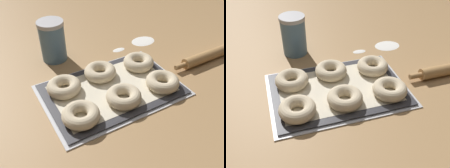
% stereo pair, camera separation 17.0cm
% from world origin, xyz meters
% --- Properties ---
extents(ground_plane, '(2.80, 2.80, 0.00)m').
position_xyz_m(ground_plane, '(0.00, 0.00, 0.00)').
color(ground_plane, '#A87F51').
extents(baking_tray, '(0.50, 0.34, 0.01)m').
position_xyz_m(baking_tray, '(-0.02, -0.02, 0.00)').
color(baking_tray, silver).
rests_on(baking_tray, ground_plane).
extents(baking_mat, '(0.48, 0.32, 0.00)m').
position_xyz_m(baking_mat, '(-0.02, -0.02, 0.01)').
color(baking_mat, '#333338').
rests_on(baking_mat, baking_tray).
extents(bagel_front_left, '(0.12, 0.12, 0.04)m').
position_xyz_m(bagel_front_left, '(-0.18, -0.11, 0.03)').
color(bagel_front_left, beige).
rests_on(bagel_front_left, baking_mat).
extents(bagel_front_center, '(0.12, 0.12, 0.04)m').
position_xyz_m(bagel_front_center, '(-0.02, -0.10, 0.03)').
color(bagel_front_center, beige).
rests_on(bagel_front_center, baking_mat).
extents(bagel_front_right, '(0.12, 0.12, 0.04)m').
position_xyz_m(bagel_front_right, '(0.15, -0.10, 0.03)').
color(bagel_front_right, beige).
rests_on(bagel_front_right, baking_mat).
extents(bagel_back_left, '(0.12, 0.12, 0.04)m').
position_xyz_m(bagel_back_left, '(-0.17, 0.05, 0.03)').
color(bagel_back_left, beige).
rests_on(bagel_back_left, baking_mat).
extents(bagel_back_center, '(0.12, 0.12, 0.04)m').
position_xyz_m(bagel_back_center, '(-0.02, 0.07, 0.03)').
color(bagel_back_center, beige).
rests_on(bagel_back_center, baking_mat).
extents(bagel_back_right, '(0.12, 0.12, 0.04)m').
position_xyz_m(bagel_back_right, '(0.15, 0.05, 0.03)').
color(bagel_back_right, beige).
rests_on(bagel_back_right, baking_mat).
extents(flour_canister, '(0.11, 0.11, 0.17)m').
position_xyz_m(flour_canister, '(-0.12, 0.29, 0.09)').
color(flour_canister, slate).
rests_on(flour_canister, ground_plane).
extents(flour_patch_near, '(0.12, 0.09, 0.00)m').
position_xyz_m(flour_patch_near, '(0.30, 0.23, 0.00)').
color(flour_patch_near, white).
rests_on(flour_patch_near, ground_plane).
extents(flour_patch_far, '(0.06, 0.03, 0.00)m').
position_xyz_m(flour_patch_far, '(0.16, 0.22, 0.00)').
color(flour_patch_far, white).
rests_on(flour_patch_far, ground_plane).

